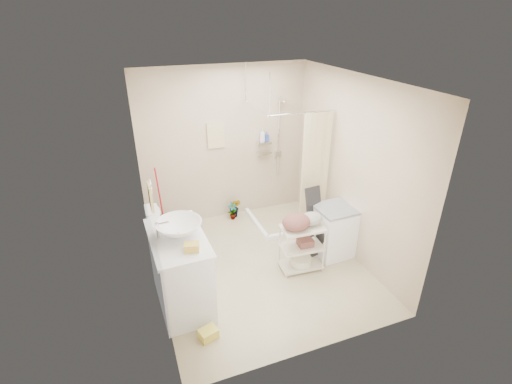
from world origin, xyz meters
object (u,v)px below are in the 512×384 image
vanity (181,270)px  laundry_rack (302,244)px  toilet (176,229)px  washing_machine (333,230)px

vanity → laundry_rack: (1.69, 0.10, -0.08)m
toilet → laundry_rack: bearing=-122.1°
vanity → washing_machine: (2.30, 0.28, -0.10)m
washing_machine → laundry_rack: 0.63m
washing_machine → laundry_rack: bearing=-166.0°
vanity → laundry_rack: 1.70m
washing_machine → laundry_rack: (-0.61, -0.18, 0.02)m
vanity → washing_machine: bearing=4.9°
toilet → vanity: bearing=174.0°
laundry_rack → washing_machine: bearing=20.3°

